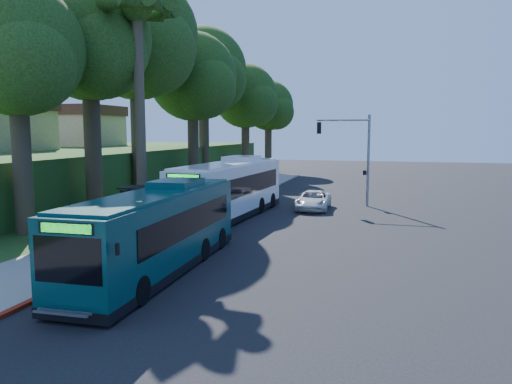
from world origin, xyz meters
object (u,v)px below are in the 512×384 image
(white_bus, at_px, (231,188))
(bus_shelter, at_px, (146,199))
(teal_bus, at_px, (159,229))
(pickup, at_px, (313,200))

(white_bus, bearing_deg, bus_shelter, -118.98)
(teal_bus, height_order, pickup, teal_bus)
(bus_shelter, xyz_separation_m, teal_bus, (4.65, -7.71, -0.04))
(bus_shelter, xyz_separation_m, white_bus, (3.46, 5.39, 0.15))
(bus_shelter, distance_m, white_bus, 6.41)
(teal_bus, bearing_deg, white_bus, 94.08)
(white_bus, bearing_deg, teal_bus, -81.07)
(teal_bus, bearing_deg, bus_shelter, 120.01)
(white_bus, distance_m, pickup, 6.94)
(bus_shelter, xyz_separation_m, pickup, (8.29, 10.21, -1.12))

